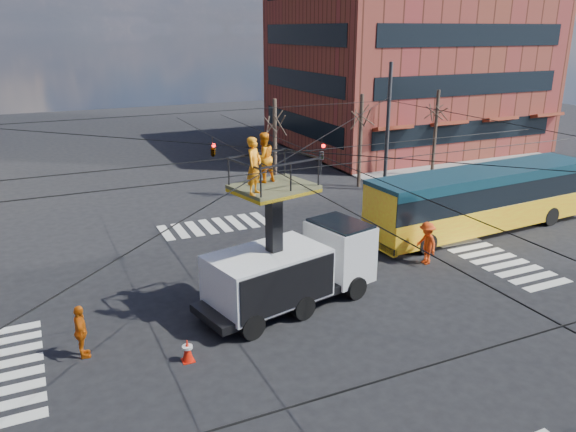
% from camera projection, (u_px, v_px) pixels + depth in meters
% --- Properties ---
extents(ground, '(120.00, 120.00, 0.00)m').
position_uv_depth(ground, '(298.00, 306.00, 20.98)').
color(ground, black).
rests_on(ground, ground).
extents(sidewalk_ne, '(18.00, 18.00, 0.12)m').
position_uv_depth(sidewalk_ne, '(413.00, 151.00, 47.43)').
color(sidewalk_ne, slate).
rests_on(sidewalk_ne, ground).
extents(crosswalks, '(22.40, 22.40, 0.02)m').
position_uv_depth(crosswalks, '(298.00, 306.00, 20.98)').
color(crosswalks, silver).
rests_on(crosswalks, ground).
extents(building_ne, '(20.06, 16.06, 14.00)m').
position_uv_depth(building_ne, '(406.00, 64.00, 48.19)').
color(building_ne, brown).
rests_on(building_ne, ground).
extents(overhead_network, '(24.24, 24.24, 8.00)m').
position_uv_depth(overhead_network, '(292.00, 194.00, 19.95)').
color(overhead_network, '#2D2D30').
rests_on(overhead_network, ground).
extents(tree_a, '(2.00, 2.00, 6.00)m').
position_uv_depth(tree_a, '(275.00, 122.00, 33.13)').
color(tree_a, '#382B21').
rests_on(tree_a, ground).
extents(tree_b, '(2.00, 2.00, 6.00)m').
position_uv_depth(tree_b, '(361.00, 116.00, 35.53)').
color(tree_b, '#382B21').
rests_on(tree_b, ground).
extents(tree_c, '(2.00, 2.00, 6.00)m').
position_uv_depth(tree_c, '(437.00, 111.00, 37.93)').
color(tree_c, '#382B21').
rests_on(tree_c, ground).
extents(utility_truck, '(7.34, 3.87, 6.63)m').
position_uv_depth(utility_truck, '(292.00, 252.00, 20.53)').
color(utility_truck, black).
rests_on(utility_truck, ground).
extents(city_bus, '(13.16, 3.34, 3.20)m').
position_uv_depth(city_bus, '(482.00, 198.00, 28.36)').
color(city_bus, orange).
rests_on(city_bus, ground).
extents(traffic_cone, '(0.36, 0.36, 0.76)m').
position_uv_depth(traffic_cone, '(187.00, 350.00, 17.41)').
color(traffic_cone, red).
rests_on(traffic_cone, ground).
extents(worker_ground, '(0.47, 1.05, 1.77)m').
position_uv_depth(worker_ground, '(81.00, 332.00, 17.49)').
color(worker_ground, '#D5610D').
rests_on(worker_ground, ground).
extents(flagger, '(0.80, 1.29, 1.92)m').
position_uv_depth(flagger, '(427.00, 243.00, 24.53)').
color(flagger, '#E83D0E').
rests_on(flagger, ground).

